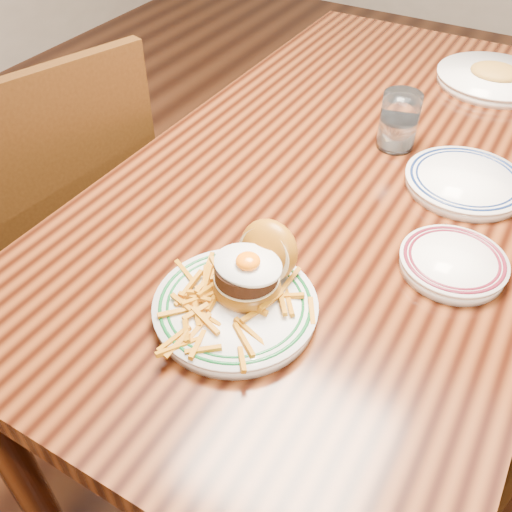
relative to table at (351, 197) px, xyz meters
The scene contains 8 objects.
floor 0.66m from the table, ahead, with size 6.00×6.00×0.00m, color black.
table is the anchor object (origin of this frame).
chair_left 0.74m from the table, 160.22° to the right, with size 0.55×0.55×0.94m.
main_plate 0.49m from the table, 89.29° to the right, with size 0.25×0.26×0.12m.
side_plate 0.36m from the table, 39.86° to the right, with size 0.18×0.18×0.03m.
rear_plate 0.24m from the table, ahead, with size 0.23×0.23×0.03m.
water_glass 0.18m from the table, 65.96° to the left, with size 0.08×0.08×0.12m.
far_plate 0.55m from the table, 72.91° to the left, with size 0.29×0.29×0.05m.
Camera 1 is at (0.33, -0.98, 1.41)m, focal length 40.00 mm.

